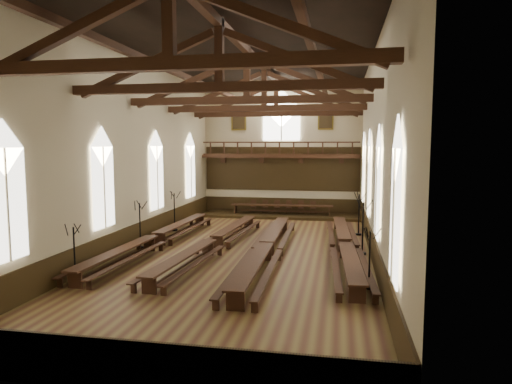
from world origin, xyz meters
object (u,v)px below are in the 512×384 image
at_px(high_table, 282,206).
at_px(candelabrum_left_mid, 140,234).
at_px(candelabrum_left_near, 75,265).
at_px(dais, 282,215).
at_px(candelabrum_left_far, 175,219).
at_px(refectory_row_d, 345,244).
at_px(candelabrum_right_near, 369,270).
at_px(candelabrum_right_mid, 363,238).
at_px(candelabrum_right_far, 359,222).
at_px(refectory_row_a, 155,238).
at_px(refectory_row_b, 213,241).
at_px(refectory_row_c, 266,246).

xyz_separation_m(high_table, candelabrum_left_mid, (-5.80, -11.53, -0.03)).
bearing_deg(candelabrum_left_near, dais, 71.53).
bearing_deg(candelabrum_left_far, refectory_row_d, -23.22).
height_order(refectory_row_d, high_table, high_table).
height_order(dais, candelabrum_right_near, candelabrum_right_near).
bearing_deg(candelabrum_right_mid, candelabrum_right_far, 90.00).
bearing_deg(candelabrum_right_near, refectory_row_a, 155.22).
relative_size(refectory_row_a, refectory_row_b, 1.01).
xyz_separation_m(refectory_row_d, high_table, (-4.48, 11.03, 0.25)).
bearing_deg(refectory_row_c, dais, 93.89).
xyz_separation_m(refectory_row_c, candelabrum_right_far, (4.46, 6.35, 0.22)).
xyz_separation_m(dais, candelabrum_right_far, (5.30, -5.95, 0.68)).
bearing_deg(refectory_row_c, candelabrum_left_near, -142.60).
distance_m(dais, candelabrum_right_far, 7.99).
bearing_deg(candelabrum_right_far, candelabrum_right_mid, -90.00).
xyz_separation_m(refectory_row_c, candelabrum_left_near, (-6.64, -5.08, 0.14)).
distance_m(dais, high_table, 0.69).
distance_m(refectory_row_a, candelabrum_left_far, 4.72).
bearing_deg(refectory_row_d, high_table, 112.09).
distance_m(dais, candelabrum_right_mid, 12.04).
distance_m(refectory_row_c, high_table, 12.33).
bearing_deg(candelabrum_left_far, candelabrum_left_mid, -90.00).
bearing_deg(candelabrum_right_mid, refectory_row_c, -161.27).
bearing_deg(candelabrum_left_far, refectory_row_b, -51.64).
relative_size(high_table, candelabrum_left_far, 3.05).
distance_m(candelabrum_left_near, candelabrum_right_far, 15.93).
bearing_deg(refectory_row_a, candelabrum_right_mid, 2.78).
bearing_deg(candelabrum_right_near, refectory_row_d, 99.21).
bearing_deg(dais, refectory_row_d, -67.91).
xyz_separation_m(candelabrum_left_far, candelabrum_right_far, (11.10, 0.68, 0.03)).
height_order(refectory_row_a, candelabrum_right_near, candelabrum_right_near).
relative_size(candelabrum_right_near, candelabrum_right_far, 0.90).
bearing_deg(high_table, candelabrum_left_mid, -116.72).
distance_m(refectory_row_a, dais, 12.40).
bearing_deg(candelabrum_right_near, candelabrum_left_mid, 157.63).
xyz_separation_m(candelabrum_right_mid, candelabrum_right_far, (0.00, 4.84, -0.04)).
distance_m(refectory_row_a, candelabrum_right_mid, 10.43).
height_order(refectory_row_b, candelabrum_right_mid, candelabrum_right_mid).
distance_m(candelabrum_right_mid, candelabrum_right_far, 4.84).
distance_m(refectory_row_d, candelabrum_left_far, 11.19).
bearing_deg(candelabrum_right_far, high_table, 131.70).
xyz_separation_m(refectory_row_a, dais, (5.11, 11.29, -0.44)).
bearing_deg(candelabrum_right_near, high_table, 108.22).
relative_size(dais, candelabrum_right_mid, 4.23).
height_order(refectory_row_d, candelabrum_right_near, candelabrum_right_near).
bearing_deg(dais, refectory_row_a, -114.36).
xyz_separation_m(candelabrum_left_near, candelabrum_right_near, (11.10, 1.28, -0.00)).
relative_size(refectory_row_c, candelabrum_right_near, 6.37).
xyz_separation_m(refectory_row_d, candelabrum_left_mid, (-10.28, -0.49, 0.22)).
distance_m(candelabrum_right_near, candelabrum_right_far, 10.15).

